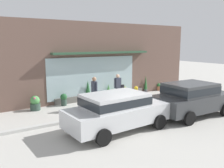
% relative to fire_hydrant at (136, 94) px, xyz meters
% --- Properties ---
extents(ground_plane, '(60.00, 60.00, 0.00)m').
position_rel_fire_hydrant_xyz_m(ground_plane, '(-1.21, -1.12, -0.47)').
color(ground_plane, '#B2AFA8').
extents(curb_strip, '(14.00, 0.24, 0.12)m').
position_rel_fire_hydrant_xyz_m(curb_strip, '(-1.21, -1.32, -0.41)').
color(curb_strip, '#B2B2AD').
rests_on(curb_strip, ground_plane).
extents(storefront, '(14.00, 0.81, 4.72)m').
position_rel_fire_hydrant_xyz_m(storefront, '(-1.22, 2.06, 1.84)').
color(storefront, brown).
rests_on(storefront, ground_plane).
extents(fire_hydrant, '(0.40, 0.36, 0.96)m').
position_rel_fire_hydrant_xyz_m(fire_hydrant, '(0.00, 0.00, 0.00)').
color(fire_hydrant, gold).
rests_on(fire_hydrant, ground_plane).
extents(pedestrian_with_handbag, '(0.65, 0.23, 1.66)m').
position_rel_fire_hydrant_xyz_m(pedestrian_with_handbag, '(-0.85, 0.64, 0.49)').
color(pedestrian_with_handbag, '#475675').
rests_on(pedestrian_with_handbag, ground_plane).
extents(pedestrian_passerby, '(0.23, 0.46, 1.74)m').
position_rel_fire_hydrant_xyz_m(pedestrian_passerby, '(-2.86, -0.11, 0.55)').
color(pedestrian_passerby, '#8E333D').
rests_on(pedestrian_passerby, ground_plane).
extents(parked_car_silver, '(4.48, 2.13, 1.51)m').
position_rel_fire_hydrant_xyz_m(parked_car_silver, '(-3.53, -3.29, 0.39)').
color(parked_car_silver, silver).
rests_on(parked_car_silver, ground_plane).
extents(parked_car_dark_gray, '(4.14, 2.12, 1.59)m').
position_rel_fire_hydrant_xyz_m(parked_car_dark_gray, '(0.57, -3.54, 0.43)').
color(parked_car_dark_gray, '#383A3D').
rests_on(parked_car_dark_gray, ground_plane).
extents(potted_plant_window_right, '(0.26, 0.26, 0.54)m').
position_rel_fire_hydrant_xyz_m(potted_plant_window_right, '(3.58, 1.82, -0.18)').
color(potted_plant_window_right, '#9E6042').
rests_on(potted_plant_window_right, ground_plane).
extents(potted_plant_doorstep, '(0.38, 0.38, 0.69)m').
position_rel_fire_hydrant_xyz_m(potted_plant_doorstep, '(0.21, 1.46, -0.10)').
color(potted_plant_doorstep, '#B7B2A3').
rests_on(potted_plant_doorstep, ground_plane).
extents(potted_plant_near_hydrant, '(0.37, 0.37, 0.68)m').
position_rel_fire_hydrant_xyz_m(potted_plant_near_hydrant, '(-3.93, 1.51, -0.09)').
color(potted_plant_near_hydrant, '#33473D').
rests_on(potted_plant_near_hydrant, ground_plane).
extents(potted_plant_corner_tall, '(0.26, 0.26, 1.19)m').
position_rel_fire_hydrant_xyz_m(potted_plant_corner_tall, '(2.31, 1.81, 0.10)').
color(potted_plant_corner_tall, '#4C4C51').
rests_on(potted_plant_corner_tall, ground_plane).
extents(potted_plant_trailing_edge, '(0.52, 0.52, 0.76)m').
position_rel_fire_hydrant_xyz_m(potted_plant_trailing_edge, '(-5.53, 1.44, -0.10)').
color(potted_plant_trailing_edge, '#33473D').
rests_on(potted_plant_trailing_edge, ground_plane).
extents(potted_plant_window_left, '(0.40, 0.40, 1.24)m').
position_rel_fire_hydrant_xyz_m(potted_plant_window_left, '(-2.29, 1.76, 0.12)').
color(potted_plant_window_left, '#4C4C51').
rests_on(potted_plant_window_left, ground_plane).
extents(potted_plant_window_center, '(0.39, 0.39, 0.90)m').
position_rel_fire_hydrant_xyz_m(potted_plant_window_center, '(-0.85, 1.73, -0.04)').
color(potted_plant_window_center, '#4C4C51').
rests_on(potted_plant_window_center, ground_plane).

